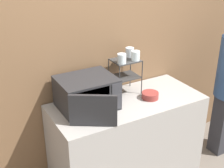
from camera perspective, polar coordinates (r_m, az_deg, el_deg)
wall_back at (r=3.15m, az=-0.64°, el=5.97°), size 8.00×0.06×2.60m
counter at (r=3.25m, az=2.68°, el=-10.23°), size 1.50×0.67×0.91m
microwave at (r=2.84m, az=-4.60°, el=-1.75°), size 0.53×0.65×0.29m
dish_rack at (r=3.08m, az=2.45°, el=2.71°), size 0.27×0.22×0.35m
glass_front_left at (r=2.94m, az=1.71°, el=4.66°), size 0.08×0.08×0.09m
glass_back_right at (r=3.11m, az=3.24°, el=5.84°), size 0.08×0.08×0.09m
glass_front_right at (r=3.02m, az=4.33°, el=5.20°), size 0.08×0.08×0.09m
bowl at (r=3.07m, az=6.98°, el=-2.09°), size 0.17×0.17×0.06m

